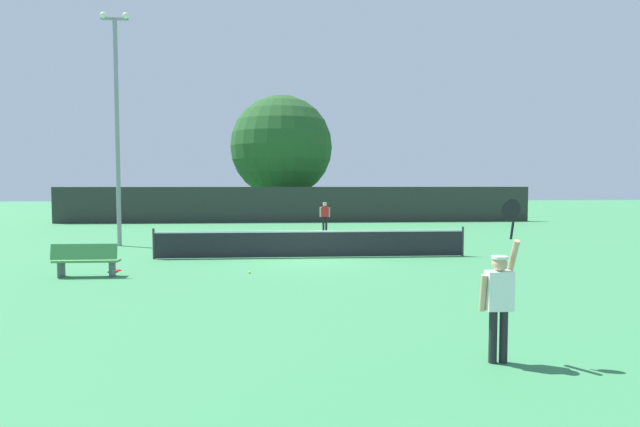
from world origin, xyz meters
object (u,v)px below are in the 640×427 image
Objects in this scene: tennis_ball at (249,272)px; spare_racket at (116,270)px; light_pole at (117,116)px; player_serving at (499,292)px; parked_car_near at (195,207)px; large_tree at (281,147)px; player_receiving at (325,214)px; courtside_bench at (86,260)px.

spare_racket is at bearing 169.98° from tennis_ball.
spare_racket is at bearing -74.29° from light_pole.
player_serving is 35.40m from parked_car_near.
parked_car_near is at bearing 106.30° from player_serving.
light_pole is at bearing -110.64° from large_tree.
player_receiving is 16.01m from courtside_bench.
spare_racket is 8.66m from light_pole.
player_serving is at bearing -46.80° from spare_racket.
spare_racket is 25.34m from parked_car_near.
player_receiving reaches higher than tennis_ball.
player_serving is at bearing -62.66° from tennis_ball.
player_serving is 1.55× the size of player_receiving.
player_serving is 11.64m from courtside_bench.
player_serving is at bearing -84.51° from large_tree.
courtside_bench is at bearing 60.53° from player_receiving.
large_tree is (-3.20, 33.32, 4.38)m from player_serving.
large_tree reaches higher than player_serving.
parked_car_near reaches higher than courtside_bench.
large_tree is at bearing 69.36° from light_pole.
large_tree is 8.21m from parked_car_near.
courtside_bench is 0.19× the size of light_pole.
player_serving is 18.74m from light_pole.
tennis_ball is 4.11m from spare_racket.
courtside_bench is 9.08m from light_pole.
courtside_bench is 26.28m from parked_car_near.
large_tree is at bearing -1.13° from parked_car_near.
tennis_ball is 0.13× the size of spare_racket.
parked_car_near reaches higher than tennis_ball.
light_pole is 19.32m from large_tree.
light_pole is at bearing 105.71° from spare_racket.
large_tree is (6.81, 18.09, 0.01)m from light_pole.
parked_car_near is at bearing -53.46° from player_receiving.
large_tree is at bearing 87.89° from tennis_ball.
player_receiving is 0.87× the size of courtside_bench.
spare_racket is (-8.17, 8.71, -1.02)m from player_serving.
player_receiving is at bearing 92.14° from player_serving.
light_pole is (-10.01, 15.23, 4.36)m from player_serving.
player_serving reaches higher than spare_racket.
parked_car_near is at bearing 89.77° from light_pole.
spare_racket is at bearing 133.20° from player_serving.
tennis_ball is (-4.13, 7.99, -1.01)m from player_serving.
player_receiving is 12.08m from light_pole.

